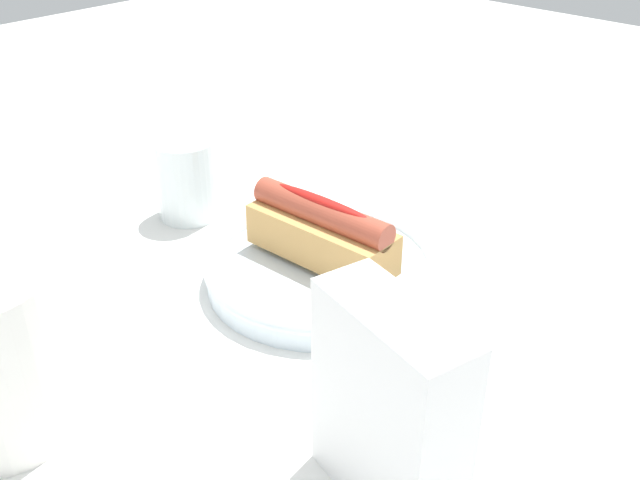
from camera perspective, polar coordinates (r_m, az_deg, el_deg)
ground_plane at (r=0.72m, az=0.10°, el=-3.26°), size 2.40×2.40×0.00m
serving_bowl at (r=0.71m, az=-0.00°, el=-2.34°), size 0.23×0.23×0.03m
hotdog_front at (r=0.69m, az=-0.00°, el=0.57°), size 0.15×0.06×0.06m
water_glass at (r=0.83m, az=-10.33°, el=4.35°), size 0.07×0.07×0.09m
napkin_box at (r=0.47m, az=5.36°, el=-13.00°), size 0.12×0.07×0.15m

